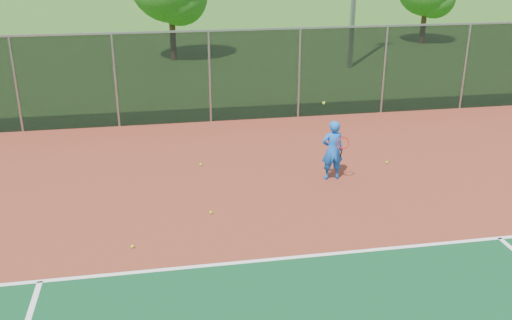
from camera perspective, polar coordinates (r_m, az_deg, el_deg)
The scene contains 7 objects.
court_apron at distance 11.11m, azimuth 17.04°, elevation -10.92°, with size 30.00×20.00×0.02m, color maroon.
fence_back at distance 19.31m, azimuth 4.34°, elevation 8.73°, with size 30.00×0.06×3.03m.
tennis_player at distance 14.42m, azimuth 7.65°, elevation 1.00°, with size 0.59×0.61×2.02m.
practice_ball_2 at distance 12.79m, azimuth -4.52°, elevation -5.25°, with size 0.07×0.07×0.07m, color #AECB17.
practice_ball_3 at distance 11.69m, azimuth -12.26°, elevation -8.44°, with size 0.07×0.07×0.07m, color #AECB17.
practice_ball_4 at distance 15.93m, azimuth 12.95°, elevation -0.22°, with size 0.07×0.07×0.07m, color #AECB17.
practice_ball_5 at distance 15.44m, azimuth -5.55°, elevation -0.45°, with size 0.07×0.07×0.07m, color #AECB17.
Camera 1 is at (-4.72, -6.24, 5.77)m, focal length 40.00 mm.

